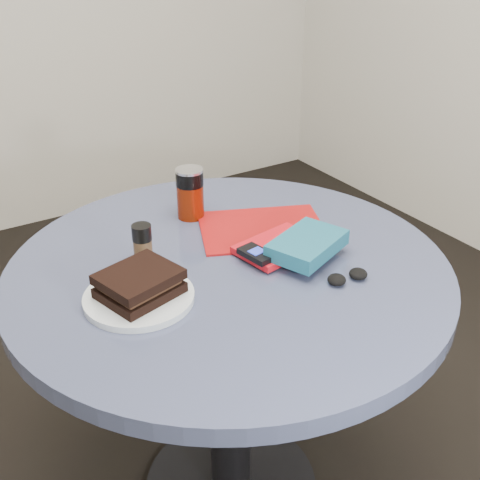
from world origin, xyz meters
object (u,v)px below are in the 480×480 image
pepper_grinder (143,245)px  red_book (278,246)px  table (229,321)px  plate (139,297)px  headphones (348,277)px  novel (307,245)px  magazine (262,229)px  sandwich (139,283)px  mp3_player (257,254)px  soda_can (190,193)px

pepper_grinder → red_book: pepper_grinder is taller
table → plate: plate is taller
pepper_grinder → headphones: size_ratio=1.00×
plate → novel: (0.39, -0.05, 0.03)m
headphones → magazine: bearing=93.8°
table → pepper_grinder: size_ratio=10.07×
table → headphones: 0.32m
pepper_grinder → red_book: (0.29, -0.11, -0.04)m
red_book → headphones: bearing=-84.6°
sandwich → novel: bearing=-7.3°
magazine → pepper_grinder: bearing=-156.8°
sandwich → plate: bearing=152.0°
plate → mp3_player: mp3_player is taller
red_book → mp3_player: (-0.08, -0.02, 0.01)m
novel → red_book: bearing=94.9°
plate → sandwich: sandwich is taller
mp3_player → headphones: 0.21m
table → novel: bearing=-27.5°
sandwich → pepper_grinder: (0.06, 0.13, 0.01)m
soda_can → table: bearing=-98.8°
sandwich → magazine: size_ratio=0.58×
magazine → sandwich: bearing=-138.6°
magazine → novel: novel is taller
pepper_grinder → red_book: bearing=-20.8°
soda_can → mp3_player: soda_can is taller
soda_can → novel: size_ratio=0.73×
magazine → novel: bearing=-66.2°
pepper_grinder → headphones: (0.34, -0.30, -0.04)m
table → pepper_grinder: pepper_grinder is taller
sandwich → headphones: size_ratio=1.78×
sandwich → mp3_player: bearing=-1.7°
table → mp3_player: bearing=-40.1°
table → novel: (0.16, -0.08, 0.20)m
plate → table: bearing=7.6°
plate → magazine: (0.39, 0.13, -0.00)m
red_book → novel: size_ratio=1.04×
mp3_player → pepper_grinder: bearing=147.7°
pepper_grinder → mp3_player: pepper_grinder is taller
headphones → soda_can: bearing=106.6°
magazine → headphones: size_ratio=3.09×
sandwich → soda_can: size_ratio=1.33×
table → headphones: (0.18, -0.20, 0.17)m
red_book → novel: bearing=-73.4°
sandwich → novel: sandwich is taller
sandwich → novel: 0.39m
sandwich → soda_can: soda_can is taller
table → plate: bearing=-172.4°
soda_can → pepper_grinder: bearing=-142.0°
pepper_grinder → mp3_player: (0.21, -0.13, -0.02)m
plate → pepper_grinder: size_ratio=2.28×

